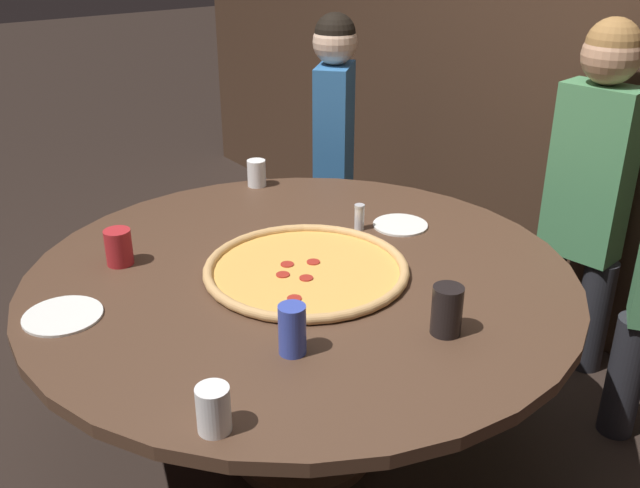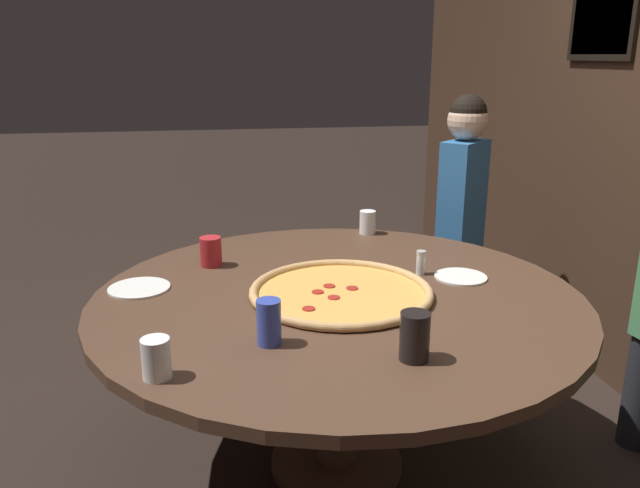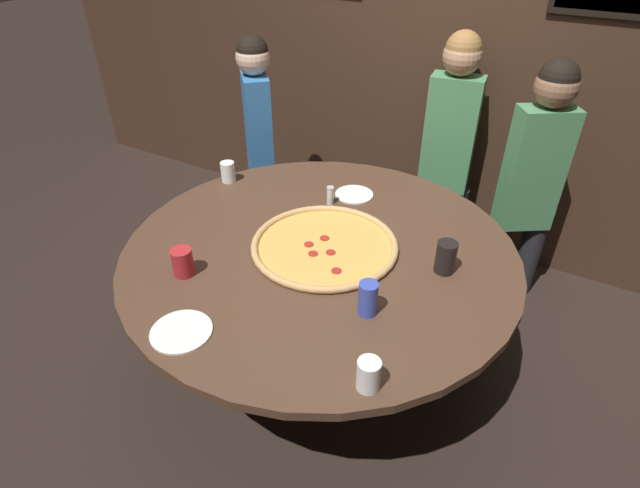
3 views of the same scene
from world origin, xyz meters
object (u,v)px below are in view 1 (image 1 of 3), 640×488
Objects in this scene: white_plate_near_front at (63,316)px; diner_centre_back at (590,181)px; dining_table at (301,300)px; white_plate_left_side at (400,225)px; drink_cup_beside_pizza at (119,247)px; condiment_shaker at (359,217)px; drink_cup_far_right at (292,330)px; giant_pizza at (306,269)px; drink_cup_near_left at (257,173)px; drink_cup_centre_back at (213,409)px; drink_cup_far_left at (447,310)px; diner_far_left at (334,140)px.

diner_centre_back is at bearing 80.04° from white_plate_near_front.
dining_table is 0.53m from white_plate_left_side.
drink_cup_beside_pizza is at bearing 130.34° from white_plate_near_front.
condiment_shaker is at bearing 88.77° from white_plate_near_front.
drink_cup_far_right is (0.37, -0.29, 0.18)m from dining_table.
white_plate_left_side reaches higher than dining_table.
giant_pizza is 2.93× the size of white_plate_near_front.
white_plate_left_side is at bearing 63.46° from diner_centre_back.
giant_pizza is 1.29m from diner_centre_back.
drink_cup_near_left is 0.99× the size of drink_cup_centre_back.
diner_centre_back is (0.35, 2.01, 0.08)m from white_plate_near_front.
giant_pizza is 3.28× the size of white_plate_left_side.
dining_table is 0.43m from condiment_shaker.
condiment_shaker is (-0.15, 0.37, 0.16)m from dining_table.
diner_centre_back reaches higher than drink_cup_far_right.
drink_cup_far_left reaches higher than dining_table.
drink_cup_centre_back reaches higher than drink_cup_near_left.
drink_cup_beside_pizza is 1.01m from white_plate_left_side.
drink_cup_far_left is 0.63× the size of white_plate_near_front.
dining_table is 14.73× the size of drink_cup_beside_pizza.
drink_cup_far_left is at bearing -32.49° from white_plate_left_side.
drink_cup_near_left reaches higher than white_plate_near_front.
drink_cup_near_left is 1.28m from drink_cup_far_right.
drink_cup_near_left is 0.08× the size of diner_centre_back.
drink_cup_near_left is at bearing 171.59° from drink_cup_far_left.
drink_cup_centre_back is at bearing -91.47° from drink_cup_far_left.
dining_table is 15.84× the size of drink_cup_near_left.
diner_far_left is (-0.81, 0.50, -0.00)m from condiment_shaker.
diner_far_left is at bearing 148.17° from condiment_shaker.
drink_cup_far_left reaches higher than drink_cup_beside_pizza.
drink_cup_far_left is 1.10m from white_plate_near_front.
white_plate_left_side is at bearing 64.27° from condiment_shaker.
white_plate_left_side is at bearing 147.51° from drink_cup_far_left.
dining_table is 12.50× the size of drink_cup_far_left.
diner_centre_back reaches higher than dining_table.
drink_cup_centre_back is at bearing 9.46° from white_plate_near_front.
giant_pizza is 4.67× the size of drink_cup_far_left.
drink_cup_beside_pizza reaches higher than dining_table.
diner_centre_back is (0.16, 1.28, 0.07)m from giant_pizza.
drink_cup_centre_back is at bearing -176.94° from diner_far_left.
drink_cup_far_right is at bearing 38.56° from white_plate_near_front.
drink_cup_far_left reaches higher than giant_pizza.
diner_far_left reaches higher than white_plate_left_side.
white_plate_left_side is 0.15× the size of diner_far_left.
diner_centre_back is at bearing 71.46° from white_plate_left_side.
drink_cup_centre_back is at bearing -35.22° from drink_cup_near_left.
drink_cup_centre_back is 0.94× the size of drink_cup_beside_pizza.
diner_far_left is 1.22m from diner_centre_back.
condiment_shaker is at bearing 62.30° from diner_centre_back.
drink_cup_centre_back is (-0.02, -0.72, -0.01)m from drink_cup_far_left.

